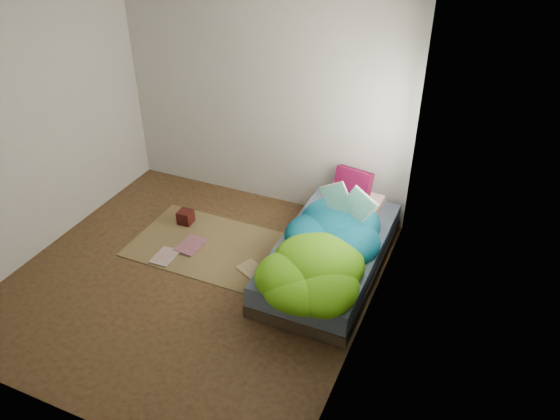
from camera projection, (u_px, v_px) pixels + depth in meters
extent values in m
cube|color=#3F2418|center=(192.00, 279.00, 5.54)|extent=(3.50, 3.50, 0.00)
cube|color=beige|center=(263.00, 99.00, 6.18)|extent=(3.50, 0.04, 2.60)
cube|color=beige|center=(31.00, 286.00, 3.49)|extent=(3.50, 0.04, 2.60)
cube|color=beige|center=(29.00, 133.00, 5.42)|extent=(0.04, 3.50, 2.60)
cube|color=beige|center=(371.00, 209.00, 4.24)|extent=(0.04, 3.50, 2.60)
cube|color=white|center=(162.00, 15.00, 4.12)|extent=(3.50, 3.50, 0.04)
cube|color=white|center=(398.00, 149.00, 4.89)|extent=(0.01, 1.00, 1.20)
cube|color=#33241C|center=(329.00, 264.00, 5.65)|extent=(1.00, 2.00, 0.12)
cube|color=#475873|center=(330.00, 251.00, 5.56)|extent=(0.98, 1.96, 0.22)
cube|color=brown|center=(207.00, 245.00, 6.01)|extent=(1.60, 1.10, 0.01)
cube|color=white|center=(356.00, 203.00, 6.01)|extent=(0.57, 0.39, 0.12)
cube|color=#4A042A|center=(352.00, 187.00, 6.01)|extent=(0.42, 0.19, 0.41)
cube|color=#330C0B|center=(186.00, 217.00, 6.33)|extent=(0.16, 0.16, 0.16)
imported|color=beige|center=(156.00, 254.00, 5.84)|extent=(0.23, 0.31, 0.02)
imported|color=#B76A7D|center=(181.00, 242.00, 6.02)|extent=(0.27, 0.35, 0.03)
imported|color=tan|center=(244.00, 275.00, 5.56)|extent=(0.36, 0.32, 0.02)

